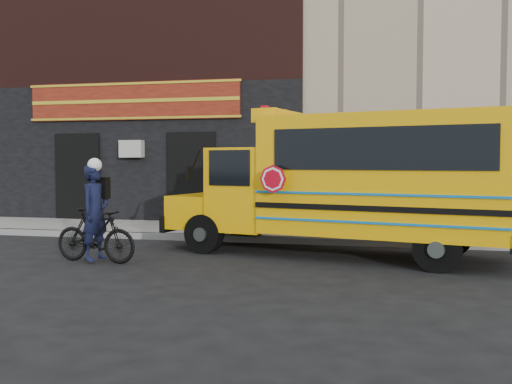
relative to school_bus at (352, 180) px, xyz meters
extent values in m
plane|color=black|center=(-1.59, -1.12, -1.51)|extent=(120.00, 120.00, 0.00)
cube|color=gray|center=(-1.59, 1.48, -1.43)|extent=(40.00, 0.20, 0.15)
cube|color=gray|center=(-1.59, 2.98, -1.43)|extent=(40.00, 3.00, 0.15)
cube|color=tan|center=(-1.59, 9.38, 4.64)|extent=(20.00, 10.00, 12.00)
cube|color=black|center=(-6.59, 4.43, 0.64)|extent=(10.00, 0.30, 4.00)
cube|color=black|center=(-6.59, 4.43, 4.14)|extent=(10.00, 0.28, 3.00)
cube|color=#55150C|center=(-6.59, 4.26, 2.14)|extent=(6.50, 0.12, 1.10)
cube|color=black|center=(-8.39, 4.28, -0.11)|extent=(1.30, 0.10, 2.50)
cube|color=black|center=(-4.79, 4.28, -0.11)|extent=(1.30, 0.10, 2.50)
cylinder|color=black|center=(-2.97, -0.26, -1.11)|extent=(0.84, 0.46, 0.80)
cylinder|color=black|center=(-2.53, 1.59, -1.11)|extent=(0.84, 0.46, 0.80)
cylinder|color=black|center=(1.50, -1.33, -1.11)|extent=(0.84, 0.46, 0.80)
cylinder|color=black|center=(1.94, 0.52, -1.11)|extent=(0.84, 0.46, 0.80)
cube|color=#E09D04|center=(-3.19, 0.77, -0.71)|extent=(1.44, 2.18, 0.70)
cube|color=black|center=(-3.72, 0.89, -0.96)|extent=(0.59, 2.02, 0.35)
cube|color=#E09D04|center=(-2.12, 0.51, -0.21)|extent=(1.65, 2.32, 1.70)
cube|color=black|center=(-2.67, 0.64, 0.19)|extent=(0.48, 1.76, 0.90)
cube|color=#E09D04|center=(0.65, -0.15, 0.11)|extent=(4.89, 3.18, 2.25)
cube|color=black|center=(0.49, -1.25, 0.59)|extent=(3.80, 0.94, 0.75)
cube|color=#E09D04|center=(-1.53, 0.37, 1.27)|extent=(0.86, 1.67, 0.28)
cylinder|color=#AE0618|center=(-1.40, -1.00, 0.04)|extent=(0.51, 0.15, 0.52)
cylinder|color=#48504C|center=(1.49, 1.68, -0.02)|extent=(0.07, 0.07, 2.99)
cube|color=red|center=(1.52, 1.60, 0.92)|extent=(0.11, 0.25, 0.37)
cube|color=white|center=(1.52, 1.60, 0.45)|extent=(0.11, 0.25, 0.33)
imported|color=black|center=(-4.61, -1.73, -1.00)|extent=(1.72, 0.68, 1.01)
imported|color=black|center=(-4.61, -1.72, -0.62)|extent=(0.55, 0.72, 1.78)
camera|label=1|loc=(0.58, -11.34, 0.35)|focal=40.00mm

